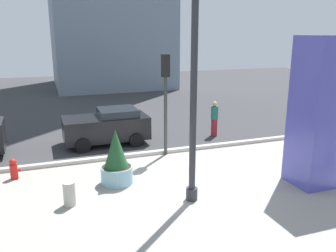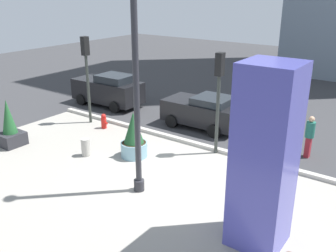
% 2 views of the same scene
% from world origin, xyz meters
% --- Properties ---
extents(ground_plane, '(60.00, 60.00, 0.00)m').
position_xyz_m(ground_plane, '(0.00, 4.00, 0.00)').
color(ground_plane, '#38383A').
extents(plaza_pavement, '(18.00, 10.00, 0.02)m').
position_xyz_m(plaza_pavement, '(0.00, -2.00, 0.00)').
color(plaza_pavement, '#9E998E').
rests_on(plaza_pavement, ground_plane).
extents(curb_strip, '(18.00, 0.24, 0.16)m').
position_xyz_m(curb_strip, '(0.00, 3.12, 0.08)').
color(curb_strip, '#B7B2A8').
rests_on(curb_strip, ground_plane).
extents(lamp_post, '(0.44, 0.44, 7.67)m').
position_xyz_m(lamp_post, '(-0.17, -1.29, 3.74)').
color(lamp_post, '#2D2D33').
rests_on(lamp_post, ground_plane).
extents(art_pillar_blue, '(1.39, 1.39, 4.95)m').
position_xyz_m(art_pillar_blue, '(4.19, -1.50, 2.47)').
color(art_pillar_blue, '#4C4CAD').
rests_on(art_pillar_blue, ground_plane).
extents(potted_plant_by_pillar, '(1.08, 1.08, 1.92)m').
position_xyz_m(potted_plant_by_pillar, '(-2.10, 0.70, 0.83)').
color(potted_plant_by_pillar, '#7AA8B7').
rests_on(potted_plant_by_pillar, ground_plane).
extents(fire_hydrant, '(0.36, 0.26, 0.75)m').
position_xyz_m(fire_hydrant, '(-5.45, 2.32, 0.37)').
color(fire_hydrant, red).
rests_on(fire_hydrant, ground_plane).
extents(concrete_bollard, '(0.36, 0.36, 0.75)m').
position_xyz_m(concrete_bollard, '(-3.76, -0.42, 0.38)').
color(concrete_bollard, '#B2ADA3').
rests_on(concrete_bollard, ground_plane).
extents(traffic_light_corner, '(0.28, 0.42, 4.21)m').
position_xyz_m(traffic_light_corner, '(0.45, 2.96, 2.84)').
color(traffic_light_corner, '#333833').
rests_on(traffic_light_corner, ground_plane).
extents(car_curb_east, '(3.85, 2.14, 1.63)m').
position_xyz_m(car_curb_east, '(-1.58, 5.34, 0.84)').
color(car_curb_east, black).
rests_on(car_curb_east, ground_plane).
extents(pedestrian_on_sidewalk, '(0.36, 0.36, 1.76)m').
position_xyz_m(pedestrian_on_sidewalk, '(3.68, 4.81, 0.98)').
color(pedestrian_on_sidewalk, maroon).
rests_on(pedestrian_on_sidewalk, ground_plane).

